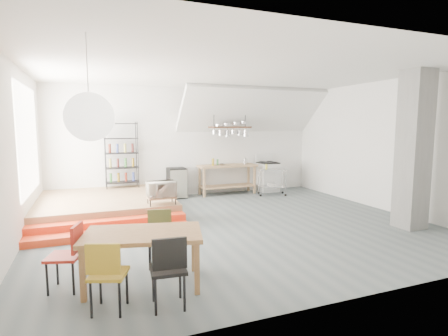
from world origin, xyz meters
name	(u,v)px	position (x,y,z in m)	size (l,w,h in m)	color
floor	(234,224)	(0.00, 0.00, 0.00)	(8.00, 8.00, 0.00)	#545F61
wall_back	(189,142)	(0.00, 3.50, 1.60)	(8.00, 0.04, 3.20)	silver
wall_left	(14,155)	(-4.00, 0.00, 1.60)	(0.04, 7.00, 3.20)	silver
wall_right	(382,146)	(4.00, 0.00, 1.60)	(0.04, 7.00, 3.20)	silver
ceiling	(235,71)	(0.00, 0.00, 3.20)	(8.00, 7.00, 0.02)	white
slope_ceiling	(252,110)	(1.80, 2.90, 2.55)	(4.40, 1.80, 0.15)	white
window_pane	(28,140)	(-3.98, 1.50, 1.80)	(0.02, 2.50, 2.20)	white
platform	(106,205)	(-2.50, 2.00, 0.20)	(3.00, 3.00, 0.40)	#9B724D
step_lower	(111,234)	(-2.50, 0.05, 0.07)	(3.00, 0.35, 0.13)	#EC401B
step_upper	(110,225)	(-2.50, 0.40, 0.13)	(3.00, 0.35, 0.27)	#EC401B
concrete_column	(413,150)	(3.30, -1.50, 1.60)	(0.50, 0.50, 3.20)	slate
kitchen_counter	(227,174)	(1.10, 3.15, 0.63)	(1.80, 0.60, 0.91)	#9B724D
stove	(268,176)	(2.50, 3.16, 0.48)	(0.60, 0.60, 1.18)	white
pot_rack	(231,130)	(1.13, 2.92, 1.98)	(1.20, 0.50, 1.43)	#3C2318
wire_shelving	(121,154)	(-2.00, 3.20, 1.33)	(0.88, 0.38, 1.80)	black
microwave_shelf	(162,197)	(-1.40, 0.75, 0.55)	(0.60, 0.40, 0.16)	#9B724D
paper_lantern	(89,117)	(-2.80, -2.05, 2.20)	(0.60, 0.60, 0.60)	white
dining_table	(143,238)	(-2.22, -2.19, 0.64)	(1.66, 1.17, 0.72)	brown
chair_mustard	(107,270)	(-2.70, -2.78, 0.51)	(0.50, 0.50, 0.85)	#A8841C
chair_black	(169,265)	(-2.04, -2.93, 0.52)	(0.44, 0.44, 0.88)	black
chair_olive	(160,232)	(-1.88, -1.57, 0.49)	(0.44, 0.44, 0.83)	brown
chair_red	(69,251)	(-3.12, -1.99, 0.51)	(0.49, 0.49, 0.86)	red
rolling_cart	(272,178)	(2.31, 2.52, 0.52)	(0.90, 0.67, 0.80)	silver
mini_fridge	(177,183)	(-0.47, 3.20, 0.44)	(0.51, 0.51, 0.87)	black
microwave	(161,189)	(-1.40, 0.75, 0.73)	(0.60, 0.41, 0.33)	beige
bowl	(222,164)	(0.91, 3.10, 0.93)	(0.19, 0.19, 0.05)	silver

